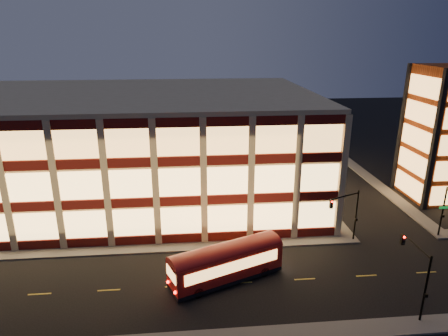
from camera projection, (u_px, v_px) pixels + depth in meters
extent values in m
plane|color=black|center=(139.00, 254.00, 41.62)|extent=(200.00, 200.00, 0.00)
cube|color=#514F4C|center=(111.00, 250.00, 42.27)|extent=(54.00, 2.00, 0.15)
cube|color=#514F4C|center=(307.00, 187.00, 59.67)|extent=(2.00, 30.00, 0.15)
cube|color=#514F4C|center=(377.00, 184.00, 60.64)|extent=(2.00, 30.00, 0.15)
cube|color=tan|center=(127.00, 147.00, 55.14)|extent=(50.00, 30.00, 14.00)
cube|color=tan|center=(122.00, 94.00, 52.81)|extent=(50.40, 30.40, 0.50)
cube|color=#470C0A|center=(112.00, 241.00, 42.91)|extent=(50.10, 0.25, 1.00)
cube|color=#F9BF68|center=(110.00, 223.00, 42.26)|extent=(49.00, 0.20, 3.00)
cube|color=#470C0A|center=(301.00, 183.00, 59.40)|extent=(0.25, 30.10, 1.00)
cube|color=#F9BF68|center=(302.00, 170.00, 58.73)|extent=(0.20, 29.00, 3.00)
cube|color=#470C0A|center=(108.00, 204.00, 41.50)|extent=(50.10, 0.25, 1.00)
cube|color=#F9BF68|center=(106.00, 185.00, 40.85)|extent=(49.00, 0.20, 3.00)
cube|color=#470C0A|center=(303.00, 155.00, 57.99)|extent=(0.25, 30.10, 1.00)
cube|color=#F9BF68|center=(304.00, 141.00, 57.32)|extent=(0.20, 29.00, 3.00)
cube|color=#470C0A|center=(104.00, 163.00, 40.09)|extent=(50.10, 0.25, 1.00)
cube|color=#F9BF68|center=(102.00, 143.00, 39.44)|extent=(49.00, 0.20, 3.00)
cube|color=#470C0A|center=(305.00, 125.00, 56.58)|extent=(0.25, 30.10, 1.00)
cube|color=#F9BF68|center=(306.00, 111.00, 55.91)|extent=(0.20, 29.00, 3.00)
cube|color=#8C3814|center=(445.00, 134.00, 53.60)|extent=(8.00, 8.00, 18.00)
cube|color=black|center=(435.00, 143.00, 49.47)|extent=(0.60, 0.60, 18.00)
cube|color=black|center=(402.00, 128.00, 57.02)|extent=(0.60, 0.60, 18.00)
cube|color=#E9A251|center=(408.00, 185.00, 55.55)|extent=(0.16, 6.60, 2.60)
cube|color=#E9A251|center=(412.00, 162.00, 54.46)|extent=(0.16, 6.60, 2.60)
cube|color=#E9A251|center=(416.00, 138.00, 53.37)|extent=(0.16, 6.60, 2.60)
cube|color=#E9A251|center=(420.00, 113.00, 52.28)|extent=(0.16, 6.60, 2.60)
cube|color=#E9A251|center=(424.00, 86.00, 51.19)|extent=(0.16, 6.60, 2.60)
cylinder|color=black|center=(356.00, 216.00, 43.50)|extent=(0.18, 0.18, 6.00)
cylinder|color=black|center=(345.00, 196.00, 41.77)|extent=(3.56, 1.63, 0.14)
cube|color=black|center=(331.00, 204.00, 41.07)|extent=(0.32, 0.32, 0.95)
sphere|color=#FF0C05|center=(332.00, 202.00, 40.80)|extent=(0.20, 0.20, 0.20)
cube|color=black|center=(356.00, 220.00, 43.44)|extent=(0.25, 0.18, 0.28)
cylinder|color=black|center=(443.00, 212.00, 44.39)|extent=(0.18, 0.18, 6.00)
cube|color=black|center=(443.00, 216.00, 44.33)|extent=(0.25, 0.18, 0.28)
cube|color=#0C7226|center=(444.00, 208.00, 44.05)|extent=(1.20, 0.06, 0.28)
cylinder|color=black|center=(425.00, 289.00, 30.95)|extent=(0.18, 0.18, 6.00)
cylinder|color=black|center=(417.00, 246.00, 31.98)|extent=(0.14, 4.00, 0.14)
cube|color=black|center=(403.00, 239.00, 34.02)|extent=(0.32, 0.32, 0.95)
sphere|color=#FF0C05|center=(404.00, 237.00, 33.76)|extent=(0.20, 0.20, 0.20)
cube|color=black|center=(426.00, 295.00, 30.89)|extent=(0.25, 0.18, 0.28)
cube|color=#960B08|center=(226.00, 263.00, 36.74)|extent=(10.92, 6.59, 2.46)
cube|color=black|center=(226.00, 276.00, 37.20)|extent=(10.92, 6.59, 0.37)
cylinder|color=black|center=(198.00, 293.00, 34.66)|extent=(1.01, 0.67, 0.96)
cylinder|color=black|center=(187.00, 279.00, 36.63)|extent=(1.01, 0.67, 0.96)
cylinder|color=black|center=(264.00, 272.00, 37.70)|extent=(1.01, 0.67, 0.96)
cylinder|color=black|center=(251.00, 260.00, 39.67)|extent=(1.01, 0.67, 0.96)
cube|color=#E9A251|center=(233.00, 267.00, 35.49)|extent=(8.73, 3.68, 1.07)
cube|color=#E9A251|center=(219.00, 253.00, 37.78)|extent=(8.73, 3.68, 1.07)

